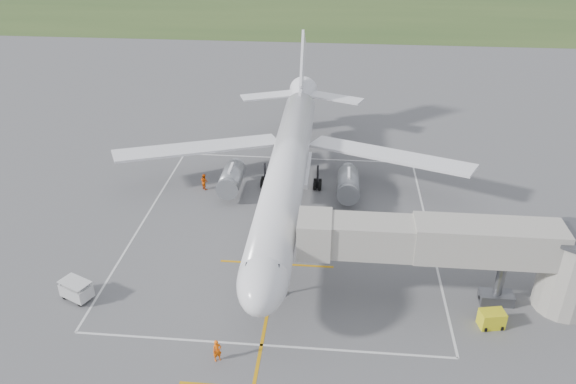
# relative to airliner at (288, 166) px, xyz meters

# --- Properties ---
(ground) EXTENTS (700.00, 700.00, 0.00)m
(ground) POSITION_rel_airliner_xyz_m (0.00, -0.75, -4.39)
(ground) COLOR #5B5B5D
(ground) RESTS_ON ground
(apron_markings) EXTENTS (28.20, 60.00, 0.01)m
(apron_markings) POSITION_rel_airliner_xyz_m (0.00, -6.57, -4.38)
(apron_markings) COLOR #C8880B
(apron_markings) RESTS_ON ground
(airliner) EXTENTS (38.93, 46.75, 13.52)m
(airliner) POSITION_rel_airliner_xyz_m (0.00, 0.00, 0.00)
(airliner) COLOR white
(airliner) RESTS_ON ground
(jet_bridge) EXTENTS (23.40, 5.00, 7.20)m
(jet_bridge) POSITION_rel_airliner_xyz_m (15.72, -14.25, 0.35)
(jet_bridge) COLOR #A29F92
(jet_bridge) RESTS_ON ground
(gpu_unit) EXTENTS (2.01, 1.58, 1.36)m
(gpu_unit) POSITION_rel_airliner_xyz_m (16.99, -17.13, -3.72)
(gpu_unit) COLOR yellow
(gpu_unit) RESTS_ON ground
(baggage_cart) EXTENTS (2.83, 2.35, 1.70)m
(baggage_cart) POSITION_rel_airliner_xyz_m (-15.44, -16.94, -3.52)
(baggage_cart) COLOR silver
(baggage_cart) RESTS_ON ground
(ramp_worker_nose) EXTENTS (0.76, 0.68, 1.75)m
(ramp_worker_nose) POSITION_rel_airliner_xyz_m (-2.85, -22.48, -3.52)
(ramp_worker_nose) COLOR #FC5D07
(ramp_worker_nose) RESTS_ON ground
(ramp_worker_wing) EXTENTS (1.10, 1.08, 1.78)m
(ramp_worker_wing) POSITION_rel_airliner_xyz_m (-9.44, 2.46, -3.50)
(ramp_worker_wing) COLOR #DA4E06
(ramp_worker_wing) RESTS_ON ground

